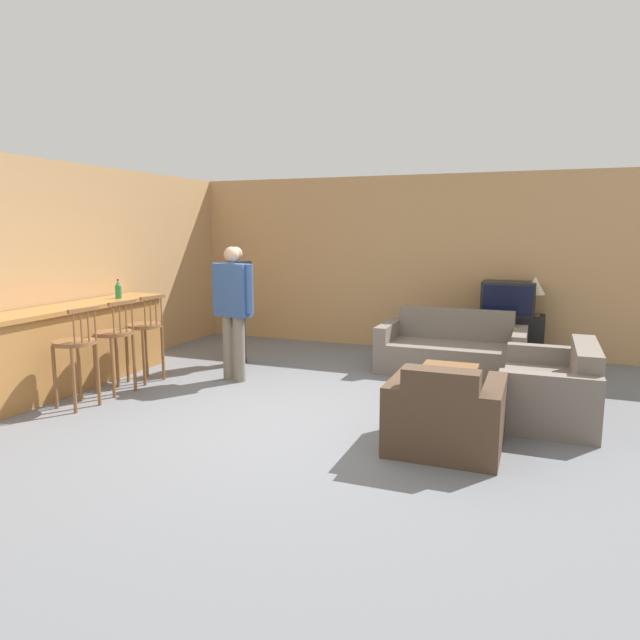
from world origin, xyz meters
name	(u,v)px	position (x,y,z in m)	size (l,w,h in m)	color
ground_plane	(300,421)	(0.00, 0.00, 0.00)	(24.00, 24.00, 0.00)	slate
wall_back	(396,263)	(0.00, 3.71, 1.30)	(9.40, 0.08, 2.60)	tan
wall_left	(117,268)	(-3.25, 1.36, 1.30)	(0.08, 8.71, 2.60)	tan
bar_counter	(70,347)	(-2.92, 0.12, 0.48)	(0.55, 2.79, 0.95)	#A87038
bar_chair_near	(76,351)	(-2.30, -0.42, 0.59)	(0.47, 0.47, 1.05)	brown
bar_chair_mid	(114,341)	(-2.30, 0.14, 0.59)	(0.48, 0.48, 1.05)	brown
bar_chair_far	(145,333)	(-2.30, 0.67, 0.59)	(0.49, 0.49, 1.05)	brown
couch_far	(452,351)	(1.06, 2.47, 0.27)	(1.80, 0.93, 0.77)	#70665B
armchair_near	(445,417)	(1.40, -0.19, 0.28)	(0.91, 0.88, 0.75)	#4C3828
loveseat_right	(553,390)	(2.24, 1.02, 0.27)	(0.85, 1.45, 0.74)	#70665B
coffee_table	(446,376)	(1.22, 0.99, 0.32)	(0.57, 0.89, 0.37)	brown
tv_unit	(506,338)	(1.67, 3.38, 0.32)	(0.98, 0.53, 0.65)	black
tv	(508,298)	(1.67, 3.37, 0.87)	(0.70, 0.50, 0.46)	black
bottle	(118,290)	(-2.86, 0.90, 1.06)	(0.08, 0.08, 0.24)	#2D7F3D
book_on_table	(445,373)	(1.23, 0.84, 0.39)	(0.18, 0.16, 0.03)	navy
table_lamp	(535,287)	(2.01, 3.38, 1.05)	(0.27, 0.27, 0.54)	brown
person_by_window	(237,299)	(-1.70, 1.83, 0.89)	(0.24, 0.59, 1.58)	black
person_by_counter	(233,306)	(-1.33, 1.08, 0.91)	(0.59, 0.26, 1.61)	#756B5B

